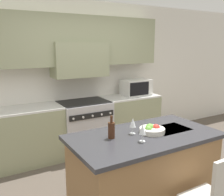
# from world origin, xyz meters

# --- Properties ---
(ground_plane) EXTENTS (10.00, 10.00, 0.00)m
(ground_plane) POSITION_xyz_m (0.00, 0.00, 0.00)
(ground_plane) COLOR brown
(back_cabinetry) EXTENTS (10.00, 0.46, 2.70)m
(back_cabinetry) POSITION_xyz_m (0.00, 1.92, 1.58)
(back_cabinetry) COLOR silver
(back_cabinetry) RESTS_ON ground_plane
(back_counter) EXTENTS (3.11, 0.62, 0.92)m
(back_counter) POSITION_xyz_m (0.00, 1.66, 0.46)
(back_counter) COLOR gray
(back_counter) RESTS_ON ground_plane
(range_stove) EXTENTS (0.87, 0.70, 0.92)m
(range_stove) POSITION_xyz_m (0.00, 1.64, 0.46)
(range_stove) COLOR #B7B7BC
(range_stove) RESTS_ON ground_plane
(microwave) EXTENTS (0.56, 0.37, 0.31)m
(microwave) POSITION_xyz_m (1.15, 1.66, 1.08)
(microwave) COLOR silver
(microwave) RESTS_ON back_counter
(kitchen_island) EXTENTS (1.65, 0.89, 0.94)m
(kitchen_island) POSITION_xyz_m (-0.13, -0.28, 0.48)
(kitchen_island) COLOR olive
(kitchen_island) RESTS_ON ground_plane
(wine_bottle) EXTENTS (0.07, 0.07, 0.24)m
(wine_bottle) POSITION_xyz_m (-0.50, -0.19, 1.04)
(wine_bottle) COLOR #422314
(wine_bottle) RESTS_ON kitchen_island
(wine_glass_near) EXTENTS (0.07, 0.07, 0.18)m
(wine_glass_near) POSITION_xyz_m (-0.28, -0.44, 1.07)
(wine_glass_near) COLOR white
(wine_glass_near) RESTS_ON kitchen_island
(wine_glass_far) EXTENTS (0.07, 0.07, 0.18)m
(wine_glass_far) POSITION_xyz_m (-0.23, -0.20, 1.07)
(wine_glass_far) COLOR white
(wine_glass_far) RESTS_ON kitchen_island
(fruit_bowl) EXTENTS (0.28, 0.28, 0.10)m
(fruit_bowl) POSITION_xyz_m (-0.02, -0.27, 0.98)
(fruit_bowl) COLOR silver
(fruit_bowl) RESTS_ON kitchen_island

